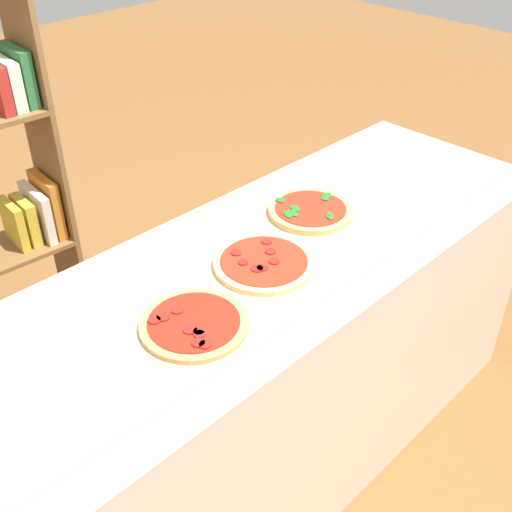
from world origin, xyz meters
name	(u,v)px	position (x,y,z in m)	size (l,w,h in m)	color
ground_plane	(256,462)	(0.00, 0.00, 0.00)	(12.00, 12.00, 0.00)	brown
counter	(256,374)	(0.00, 0.00, 0.45)	(2.20, 0.70, 0.90)	beige
parchment_paper	(256,261)	(0.00, 0.00, 0.91)	(2.08, 0.50, 0.00)	tan
pizza_pepperoni_0	(194,324)	(-0.31, -0.09, 0.92)	(0.27, 0.27, 0.02)	tan
pizza_pepperoni_1	(264,263)	(0.00, -0.03, 0.92)	(0.29, 0.29, 0.02)	#E5C17F
pizza_spinach_2	(310,211)	(0.31, 0.06, 0.92)	(0.27, 0.27, 0.03)	#DBB26B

